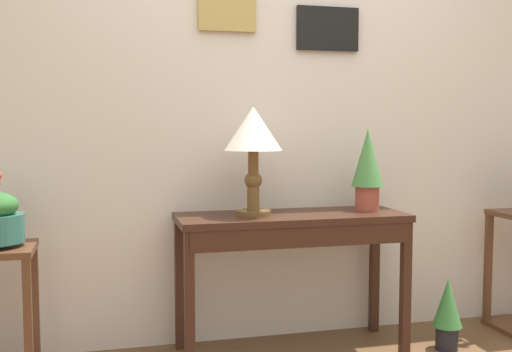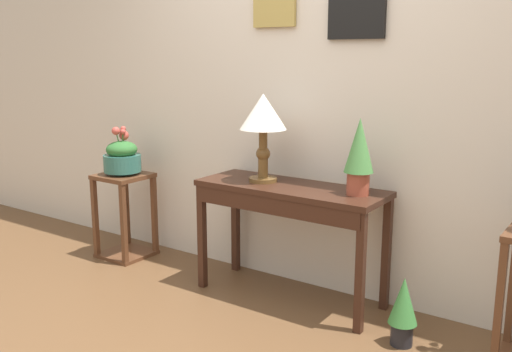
{
  "view_description": "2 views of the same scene",
  "coord_description": "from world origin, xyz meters",
  "px_view_note": "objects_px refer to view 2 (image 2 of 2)",
  "views": [
    {
      "loc": [
        -0.93,
        -1.74,
        1.16
      ],
      "look_at": [
        -0.19,
        1.14,
        0.92
      ],
      "focal_mm": 42.72,
      "sensor_mm": 36.0,
      "label": 1
    },
    {
      "loc": [
        1.74,
        -1.66,
        1.49
      ],
      "look_at": [
        -0.23,
        1.17,
        0.76
      ],
      "focal_mm": 39.92,
      "sensor_mm": 36.0,
      "label": 2
    }
  ],
  "objects_px": {
    "table_lamp": "(263,118)",
    "planter_bowl_wide_left": "(122,157)",
    "console_table": "(288,203)",
    "pedestal_stand_left": "(125,216)",
    "potted_plant_floor": "(403,308)",
    "potted_plant_on_console": "(359,153)"
  },
  "relations": [
    {
      "from": "potted_plant_on_console",
      "to": "pedestal_stand_left",
      "type": "bearing_deg",
      "value": -177.54
    },
    {
      "from": "planter_bowl_wide_left",
      "to": "potted_plant_floor",
      "type": "xyz_separation_m",
      "value": [
        2.2,
        -0.12,
        -0.55
      ]
    },
    {
      "from": "table_lamp",
      "to": "potted_plant_floor",
      "type": "relative_size",
      "value": 1.44
    },
    {
      "from": "console_table",
      "to": "potted_plant_on_console",
      "type": "height_order",
      "value": "potted_plant_on_console"
    },
    {
      "from": "table_lamp",
      "to": "planter_bowl_wide_left",
      "type": "relative_size",
      "value": 1.52
    },
    {
      "from": "potted_plant_floor",
      "to": "pedestal_stand_left",
      "type": "bearing_deg",
      "value": 176.8
    },
    {
      "from": "potted_plant_on_console",
      "to": "pedestal_stand_left",
      "type": "height_order",
      "value": "potted_plant_on_console"
    },
    {
      "from": "table_lamp",
      "to": "potted_plant_floor",
      "type": "xyz_separation_m",
      "value": [
        1.0,
        -0.18,
        -0.91
      ]
    },
    {
      "from": "table_lamp",
      "to": "pedestal_stand_left",
      "type": "xyz_separation_m",
      "value": [
        -1.21,
        -0.06,
        -0.8
      ]
    },
    {
      "from": "table_lamp",
      "to": "planter_bowl_wide_left",
      "type": "distance_m",
      "value": 1.26
    },
    {
      "from": "table_lamp",
      "to": "pedestal_stand_left",
      "type": "height_order",
      "value": "table_lamp"
    },
    {
      "from": "table_lamp",
      "to": "potted_plant_on_console",
      "type": "bearing_deg",
      "value": 2.06
    },
    {
      "from": "console_table",
      "to": "potted_plant_floor",
      "type": "height_order",
      "value": "console_table"
    },
    {
      "from": "potted_plant_floor",
      "to": "potted_plant_on_console",
      "type": "bearing_deg",
      "value": 151.37
    },
    {
      "from": "table_lamp",
      "to": "potted_plant_floor",
      "type": "height_order",
      "value": "table_lamp"
    },
    {
      "from": "pedestal_stand_left",
      "to": "potted_plant_floor",
      "type": "relative_size",
      "value": 1.68
    },
    {
      "from": "potted_plant_on_console",
      "to": "planter_bowl_wide_left",
      "type": "bearing_deg",
      "value": -177.55
    },
    {
      "from": "console_table",
      "to": "planter_bowl_wide_left",
      "type": "relative_size",
      "value": 3.29
    },
    {
      "from": "table_lamp",
      "to": "planter_bowl_wide_left",
      "type": "bearing_deg",
      "value": -177.34
    },
    {
      "from": "potted_plant_floor",
      "to": "console_table",
      "type": "bearing_deg",
      "value": 168.99
    },
    {
      "from": "table_lamp",
      "to": "planter_bowl_wide_left",
      "type": "xyz_separation_m",
      "value": [
        -1.21,
        -0.06,
        -0.36
      ]
    },
    {
      "from": "potted_plant_floor",
      "to": "table_lamp",
      "type": "bearing_deg",
      "value": 169.81
    }
  ]
}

